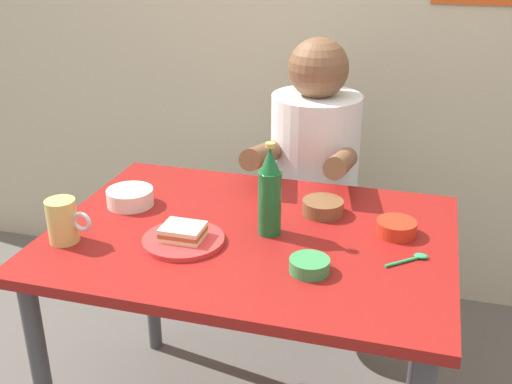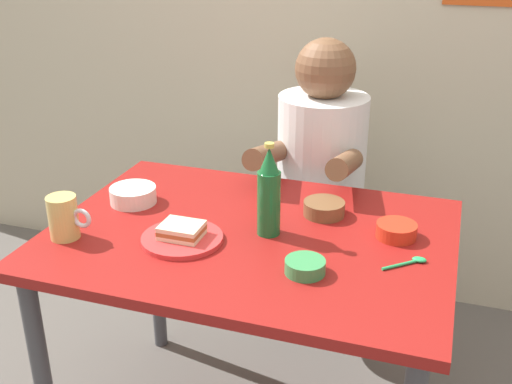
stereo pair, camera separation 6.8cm
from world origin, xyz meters
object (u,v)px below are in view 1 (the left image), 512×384
at_px(stool, 311,252).
at_px(sauce_bowl_chili, 396,227).
at_px(plate_orange, 183,240).
at_px(sandwich, 183,232).
at_px(beer_mug, 63,221).
at_px(beer_bottle, 270,194).
at_px(dining_table, 251,262).
at_px(person_seated, 315,152).

relative_size(stool, sauce_bowl_chili, 4.09).
xyz_separation_m(plate_orange, sandwich, (0.00, 0.00, 0.02)).
height_order(beer_mug, beer_bottle, beer_bottle).
bearing_deg(stool, dining_table, -95.17).
xyz_separation_m(sandwich, beer_mug, (-0.31, -0.08, 0.03)).
distance_m(person_seated, plate_orange, 0.76).
bearing_deg(person_seated, beer_mug, -122.89).
distance_m(sandwich, beer_mug, 0.32).
relative_size(plate_orange, sandwich, 2.00).
relative_size(sandwich, beer_bottle, 0.42).
distance_m(stool, beer_mug, 1.07).
distance_m(plate_orange, beer_bottle, 0.26).
relative_size(beer_mug, beer_bottle, 0.48).
height_order(dining_table, beer_mug, beer_mug).
xyz_separation_m(beer_bottle, sauce_bowl_chili, (0.34, 0.09, -0.10)).
distance_m(dining_table, sauce_bowl_chili, 0.41).
distance_m(plate_orange, beer_mug, 0.32).
distance_m(beer_bottle, sauce_bowl_chili, 0.36).
distance_m(person_seated, sandwich, 0.76).
bearing_deg(beer_mug, sandwich, 14.55).
height_order(person_seated, beer_bottle, person_seated).
height_order(dining_table, stool, dining_table).
bearing_deg(person_seated, plate_orange, -106.42).
bearing_deg(person_seated, dining_table, -95.26).
bearing_deg(beer_mug, person_seated, 57.11).
height_order(dining_table, plate_orange, plate_orange).
xyz_separation_m(person_seated, sandwich, (-0.21, -0.73, 0.01)).
height_order(stool, sandwich, sandwich).
xyz_separation_m(plate_orange, sauce_bowl_chili, (0.54, 0.20, 0.02)).
bearing_deg(dining_table, sandwich, -145.80).
xyz_separation_m(dining_table, sandwich, (-0.16, -0.11, 0.13)).
bearing_deg(person_seated, beer_bottle, -90.68).
bearing_deg(beer_bottle, dining_table, -168.92).
bearing_deg(sauce_bowl_chili, dining_table, -165.89).
relative_size(dining_table, beer_mug, 8.73).
bearing_deg(stool, beer_bottle, -90.67).
bearing_deg(sandwich, beer_bottle, 29.38).
distance_m(sandwich, beer_bottle, 0.25).
xyz_separation_m(beer_mug, beer_bottle, (0.51, 0.20, 0.06)).
height_order(sandwich, beer_mug, beer_mug).
distance_m(stool, sandwich, 0.88).
bearing_deg(stool, sauce_bowl_chili, -58.41).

